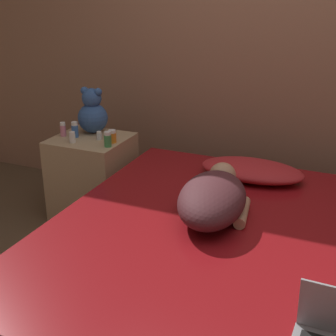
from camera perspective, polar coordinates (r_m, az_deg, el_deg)
The scene contains 13 objects.
ground_plane at distance 2.56m, azimuth 6.72°, elevation -17.11°, with size 12.00×12.00×0.00m, color brown.
wall_back at distance 3.26m, azimuth 14.71°, elevation 15.86°, with size 8.00×0.06×2.60m.
bed at distance 2.42m, azimuth 6.97°, elevation -12.80°, with size 1.78×2.01×0.47m.
nightstand at distance 3.40m, azimuth -9.15°, elevation -1.07°, with size 0.51×0.47×0.59m.
pillow at distance 2.91m, azimuth 10.17°, elevation -0.25°, with size 0.64×0.35×0.10m.
person_lying at distance 2.42m, azimuth 5.61°, elevation -3.52°, with size 0.43×0.76×0.20m.
teddy_bear at distance 3.37m, azimuth -9.18°, elevation 6.62°, with size 0.21×0.21×0.33m.
bottle_clear at distance 3.24m, azimuth -8.39°, elevation 3.93°, with size 0.04×0.04×0.06m.
bottle_blue at distance 3.31m, azimuth -11.29°, elevation 4.60°, with size 0.05×0.05×0.11m.
bottle_orange at distance 3.16m, azimuth -6.82°, elevation 3.85°, with size 0.06×0.06×0.09m.
bottle_green at distance 3.08m, azimuth -7.37°, elevation 3.48°, with size 0.05×0.05×0.10m.
bottle_pink at distance 3.36m, azimuth -12.68°, elevation 4.62°, with size 0.04×0.04×0.10m.
bottle_white at distance 3.20m, azimuth -11.59°, elevation 3.68°, with size 0.04×0.04×0.08m.
Camera 1 is at (0.52, -1.92, 1.60)m, focal length 50.00 mm.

